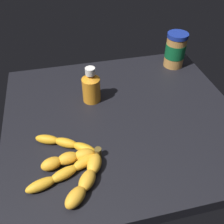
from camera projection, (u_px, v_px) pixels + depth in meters
ground_plane at (122, 119)px, 88.69cm from camera, size 73.08×79.20×4.43cm
banana_bunch at (72, 165)px, 69.44cm from camera, size 27.72×21.81×3.77cm
peanut_butter_jar at (175, 50)px, 106.65cm from camera, size 8.52×8.52×14.59cm
honey_bottle at (91, 87)px, 89.57cm from camera, size 6.42×6.42×13.38cm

